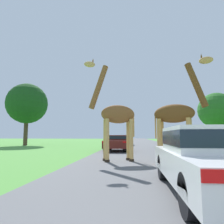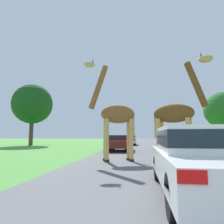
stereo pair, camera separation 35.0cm
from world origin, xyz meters
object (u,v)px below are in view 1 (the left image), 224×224
object	(u,v)px
car_lead_maroon	(207,158)
car_far_ahead	(117,142)
car_verge_right	(197,144)
tree_far_right	(27,104)
giraffe_companion	(177,115)
car_queue_right	(175,141)
tree_left_edge	(216,111)
car_queue_left	(125,140)
giraffe_near_road	(115,116)

from	to	relation	value
car_lead_maroon	car_far_ahead	world-z (taller)	car_lead_maroon
car_verge_right	tree_far_right	distance (m)	21.63
giraffe_companion	car_queue_right	world-z (taller)	giraffe_companion
car_queue_right	car_far_ahead	distance (m)	6.31
tree_left_edge	tree_far_right	bearing A→B (deg)	-169.41
car_queue_right	tree_left_edge	xyz separation A→B (m)	(7.74, 9.40, 4.05)
car_queue_left	car_far_ahead	bearing A→B (deg)	-91.47
car_queue_right	tree_far_right	xyz separation A→B (m)	(-17.81, 4.62, 4.69)
car_far_ahead	car_queue_right	bearing A→B (deg)	32.08
giraffe_companion	car_lead_maroon	world-z (taller)	giraffe_companion
car_lead_maroon	car_verge_right	world-z (taller)	car_lead_maroon
car_far_ahead	tree_left_edge	xyz separation A→B (m)	(13.09, 12.75, 4.07)
car_queue_right	car_far_ahead	xyz separation A→B (m)	(-5.35, -3.35, -0.02)
car_lead_maroon	car_far_ahead	size ratio (longest dim) A/B	1.14
giraffe_near_road	tree_left_edge	world-z (taller)	tree_left_edge
car_queue_left	car_queue_right	bearing A→B (deg)	-54.09
giraffe_near_road	car_far_ahead	size ratio (longest dim) A/B	1.27
giraffe_near_road	giraffe_companion	world-z (taller)	giraffe_near_road
car_queue_left	tree_left_edge	xyz separation A→B (m)	(12.82, 2.38, 4.06)
car_queue_left	car_verge_right	xyz separation A→B (m)	(5.07, -13.76, -0.01)
giraffe_companion	car_queue_left	xyz separation A→B (m)	(-3.01, 18.08, -1.42)
giraffe_companion	tree_far_right	size ratio (longest dim) A/B	0.59
tree_left_edge	giraffe_companion	bearing A→B (deg)	-115.62
car_lead_maroon	tree_far_right	distance (m)	25.61
car_queue_right	giraffe_companion	bearing A→B (deg)	-100.60
giraffe_companion	tree_far_right	xyz separation A→B (m)	(-15.74, 15.69, 3.28)
giraffe_near_road	car_queue_right	size ratio (longest dim) A/B	1.11
giraffe_near_road	tree_left_edge	size ratio (longest dim) A/B	0.71
tree_left_edge	car_far_ahead	bearing A→B (deg)	-135.75
giraffe_near_road	car_lead_maroon	size ratio (longest dim) A/B	1.11
car_lead_maroon	car_queue_left	xyz separation A→B (m)	(-2.68, 22.31, -0.06)
car_lead_maroon	car_far_ahead	bearing A→B (deg)	103.88
giraffe_near_road	car_lead_maroon	xyz separation A→B (m)	(2.50, -5.35, -1.48)
car_queue_left	tree_left_edge	distance (m)	13.66
car_lead_maroon	car_verge_right	size ratio (longest dim) A/B	1.04
giraffe_near_road	car_verge_right	xyz separation A→B (m)	(4.88, 3.20, -1.55)
car_lead_maroon	car_queue_left	world-z (taller)	car_lead_maroon
tree_far_right	car_verge_right	bearing A→B (deg)	-32.54
giraffe_near_road	tree_far_right	distance (m)	19.72
car_queue_right	car_verge_right	world-z (taller)	car_queue_right
giraffe_near_road	car_queue_left	world-z (taller)	giraffe_near_road
giraffe_companion	car_queue_right	distance (m)	11.35
giraffe_companion	tree_far_right	world-z (taller)	tree_far_right
car_lead_maroon	car_far_ahead	xyz separation A→B (m)	(-2.95, 11.95, -0.07)
car_lead_maroon	car_far_ahead	distance (m)	12.31
tree_far_right	car_lead_maroon	bearing A→B (deg)	-52.26
giraffe_near_road	car_queue_right	world-z (taller)	giraffe_near_road
tree_left_edge	tree_far_right	world-z (taller)	tree_far_right
car_verge_right	tree_left_edge	xyz separation A→B (m)	(7.76, 16.14, 4.07)
car_lead_maroon	car_verge_right	bearing A→B (deg)	74.44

